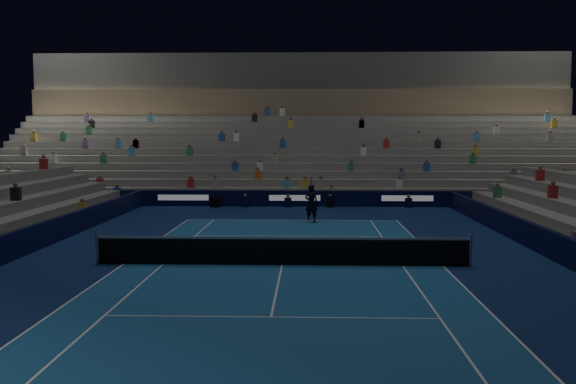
# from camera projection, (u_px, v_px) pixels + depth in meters

# --- Properties ---
(ground) EXTENTS (90.00, 90.00, 0.00)m
(ground) POSITION_uv_depth(u_px,v_px,m) (282.00, 265.00, 22.25)
(ground) COLOR #0C1E4A
(ground) RESTS_ON ground
(court_surface) EXTENTS (10.97, 23.77, 0.01)m
(court_surface) POSITION_uv_depth(u_px,v_px,m) (282.00, 265.00, 22.25)
(court_surface) COLOR #184E84
(court_surface) RESTS_ON ground
(sponsor_barrier_far) EXTENTS (44.00, 0.25, 1.00)m
(sponsor_barrier_far) POSITION_uv_depth(u_px,v_px,m) (295.00, 198.00, 40.62)
(sponsor_barrier_far) COLOR black
(sponsor_barrier_far) RESTS_ON ground
(sponsor_barrier_east) EXTENTS (0.25, 37.00, 1.00)m
(sponsor_barrier_east) POSITION_uv_depth(u_px,v_px,m) (569.00, 253.00, 21.88)
(sponsor_barrier_east) COLOR black
(sponsor_barrier_east) RESTS_ON ground
(sponsor_barrier_west) EXTENTS (0.25, 37.00, 1.00)m
(sponsor_barrier_west) POSITION_uv_depth(u_px,v_px,m) (3.00, 249.00, 22.53)
(sponsor_barrier_west) COLOR black
(sponsor_barrier_west) RESTS_ON ground
(grandstand_main) EXTENTS (44.00, 15.20, 11.20)m
(grandstand_main) POSITION_uv_depth(u_px,v_px,m) (298.00, 149.00, 49.73)
(grandstand_main) COLOR slate
(grandstand_main) RESTS_ON ground
(tennis_net) EXTENTS (12.90, 0.10, 1.10)m
(tennis_net) POSITION_uv_depth(u_px,v_px,m) (282.00, 251.00, 22.20)
(tennis_net) COLOR #B2B2B7
(tennis_net) RESTS_ON ground
(tennis_player) EXTENTS (0.82, 0.67, 1.94)m
(tennis_player) POSITION_uv_depth(u_px,v_px,m) (311.00, 204.00, 33.13)
(tennis_player) COLOR black
(tennis_player) RESTS_ON ground
(broadcast_camera) EXTENTS (0.67, 1.02, 0.64)m
(broadcast_camera) POSITION_uv_depth(u_px,v_px,m) (215.00, 202.00, 40.26)
(broadcast_camera) COLOR black
(broadcast_camera) RESTS_ON ground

